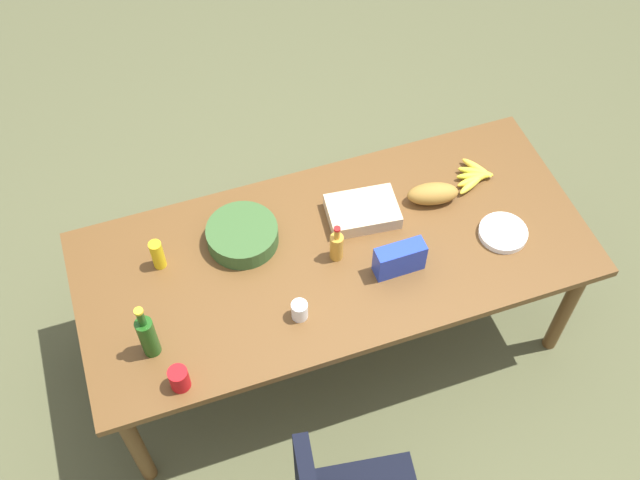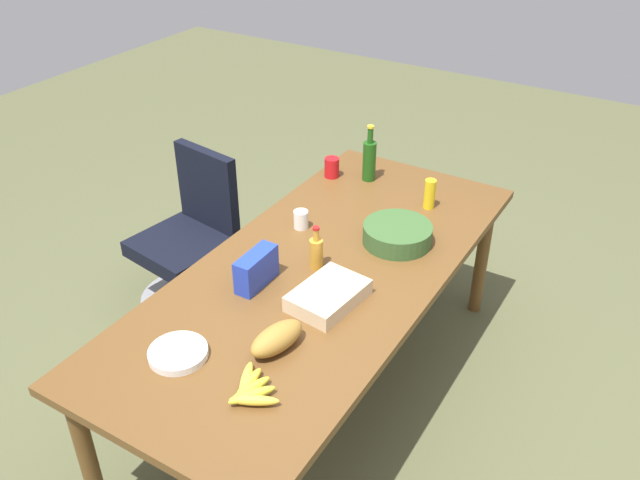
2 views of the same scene
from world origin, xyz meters
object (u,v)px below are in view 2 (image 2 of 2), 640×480
at_px(office_chair, 191,250).
at_px(paper_plate_stack, 178,353).
at_px(dressing_bottle, 317,252).
at_px(sheet_cake, 328,296).
at_px(chip_bag_blue, 256,269).
at_px(wine_bottle, 369,159).
at_px(red_solo_cup, 332,167).
at_px(banana_bunch, 250,389).
at_px(conference_table, 321,282).
at_px(salad_bowl, 397,234).
at_px(paper_cup, 301,219).
at_px(bread_loaf, 277,338).
at_px(mustard_bottle, 430,194).

height_order(office_chair, paper_plate_stack, office_chair).
height_order(dressing_bottle, sheet_cake, dressing_bottle).
bearing_deg(chip_bag_blue, wine_bottle, 2.32).
relative_size(red_solo_cup, banana_bunch, 0.50).
distance_m(conference_table, red_solo_cup, 0.90).
distance_m(chip_bag_blue, paper_plate_stack, 0.52).
relative_size(salad_bowl, paper_plate_stack, 1.46).
bearing_deg(paper_cup, chip_bag_blue, -169.75).
bearing_deg(wine_bottle, dressing_bottle, -167.23).
relative_size(dressing_bottle, wine_bottle, 0.66).
bearing_deg(conference_table, bread_loaf, -166.30).
height_order(dressing_bottle, red_solo_cup, dressing_bottle).
height_order(bread_loaf, banana_bunch, bread_loaf).
distance_m(chip_bag_blue, salad_bowl, 0.71).
relative_size(bread_loaf, paper_cup, 2.67).
bearing_deg(bread_loaf, mustard_bottle, -2.50).
xyz_separation_m(mustard_bottle, sheet_cake, (-0.94, 0.04, -0.04)).
bearing_deg(wine_bottle, sheet_cake, -160.74).
xyz_separation_m(bread_loaf, sheet_cake, (0.34, -0.02, -0.02)).
relative_size(chip_bag_blue, mustard_bottle, 1.42).
bearing_deg(paper_plate_stack, paper_cup, 5.92).
relative_size(office_chair, red_solo_cup, 8.27).
xyz_separation_m(bread_loaf, red_solo_cup, (1.32, 0.54, 0.01)).
bearing_deg(paper_plate_stack, conference_table, -11.93).
height_order(mustard_bottle, salad_bowl, mustard_bottle).
height_order(wine_bottle, banana_bunch, wine_bottle).
xyz_separation_m(conference_table, paper_plate_stack, (-0.75, 0.16, 0.09)).
bearing_deg(bread_loaf, red_solo_cup, 22.17).
bearing_deg(paper_cup, red_solo_cup, 15.11).
distance_m(red_solo_cup, sheet_cake, 1.13).
height_order(sheet_cake, banana_bunch, sheet_cake).
distance_m(office_chair, red_solo_cup, 0.94).
height_order(office_chair, paper_cup, office_chair).
xyz_separation_m(chip_bag_blue, wine_bottle, (1.10, 0.04, 0.05)).
xyz_separation_m(office_chair, bread_loaf, (-0.82, -1.18, 0.47)).
bearing_deg(sheet_cake, banana_bunch, -176.61).
xyz_separation_m(red_solo_cup, wine_bottle, (0.07, -0.19, 0.07)).
xyz_separation_m(red_solo_cup, paper_cup, (-0.54, -0.15, -0.01)).
height_order(paper_cup, banana_bunch, paper_cup).
relative_size(office_chair, bread_loaf, 3.79).
height_order(office_chair, mustard_bottle, mustard_bottle).
xyz_separation_m(paper_cup, paper_plate_stack, (-1.00, -0.10, -0.03)).
bearing_deg(red_solo_cup, bread_loaf, -157.83).
distance_m(office_chair, paper_plate_stack, 1.44).
xyz_separation_m(dressing_bottle, red_solo_cup, (0.79, 0.38, -0.02)).
distance_m(mustard_bottle, salad_bowl, 0.38).
height_order(paper_cup, paper_plate_stack, paper_cup).
xyz_separation_m(conference_table, mustard_bottle, (0.75, -0.18, 0.15)).
distance_m(red_solo_cup, wine_bottle, 0.21).
height_order(dressing_bottle, wine_bottle, wine_bottle).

